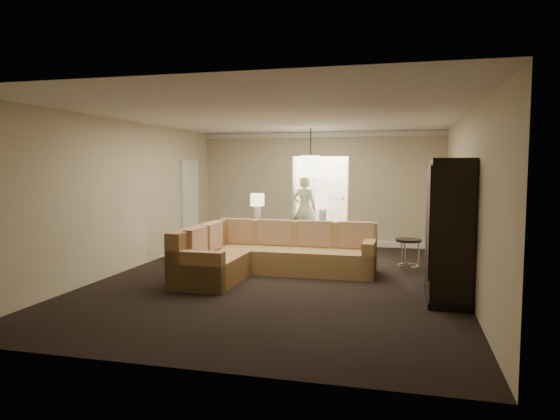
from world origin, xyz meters
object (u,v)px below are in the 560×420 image
(sectional_sofa, at_px, (266,254))
(drink_table, at_px, (408,248))
(person, at_px, (305,205))
(coffee_table, at_px, (295,260))
(console_table, at_px, (289,236))
(armoire, at_px, (448,232))

(sectional_sofa, height_order, drink_table, sectional_sofa)
(sectional_sofa, distance_m, person, 4.08)
(coffee_table, xyz_separation_m, drink_table, (2.05, 0.48, 0.22))
(console_table, xyz_separation_m, drink_table, (2.47, -0.80, -0.03))
(armoire, bearing_deg, drink_table, 106.34)
(coffee_table, height_order, person, person)
(drink_table, relative_size, person, 0.32)
(armoire, relative_size, person, 1.08)
(sectional_sofa, relative_size, person, 1.64)
(console_table, distance_m, armoire, 4.06)
(drink_table, bearing_deg, sectional_sofa, -159.46)
(sectional_sofa, xyz_separation_m, drink_table, (2.50, 0.94, 0.06))
(sectional_sofa, relative_size, drink_table, 5.18)
(sectional_sofa, height_order, coffee_table, sectional_sofa)
(sectional_sofa, xyz_separation_m, armoire, (3.05, -0.93, 0.62))
(coffee_table, distance_m, person, 3.70)
(sectional_sofa, bearing_deg, armoire, -16.80)
(sectional_sofa, xyz_separation_m, person, (-0.09, 4.04, 0.58))
(coffee_table, distance_m, armoire, 3.04)
(coffee_table, relative_size, drink_table, 1.84)
(armoire, bearing_deg, person, 122.33)
(armoire, xyz_separation_m, drink_table, (-0.55, 1.86, -0.56))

